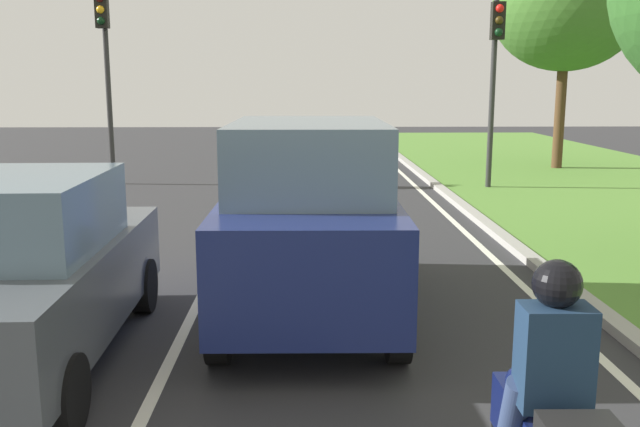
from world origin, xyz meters
name	(u,v)px	position (x,y,z in m)	size (l,w,h in m)	color
ground_plane	(272,225)	(0.00, 14.00, 0.00)	(60.00, 60.00, 0.00)	#2D2D30
lane_line_center	(235,225)	(-0.70, 14.00, 0.00)	(0.12, 32.00, 0.01)	silver
lane_line_right_edge	(456,224)	(3.60, 14.00, 0.00)	(0.12, 32.00, 0.01)	silver
curb_right	(482,221)	(4.10, 14.00, 0.06)	(0.24, 48.00, 0.12)	#9E9B93
car_suv_ahead	(309,217)	(0.69, 8.83, 1.17)	(2.01, 4.52, 2.28)	navy
car_sedan_left_lane	(24,272)	(-2.07, 7.40, 0.92)	(1.91, 4.33, 1.86)	#474C51
rider_person	(553,353)	(2.06, 4.61, 1.19)	(0.50, 0.40, 1.16)	#192D47
traffic_light_near_right	(495,58)	(5.40, 18.32, 3.31)	(0.32, 0.50, 4.88)	#2D2D2D
traffic_light_overhead_left	(105,51)	(-4.56, 19.51, 3.52)	(0.32, 0.50, 5.17)	#2D2D2D
tree_roadside_far	(567,9)	(8.64, 22.44, 4.92)	(4.45, 4.45, 6.83)	#4C331E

